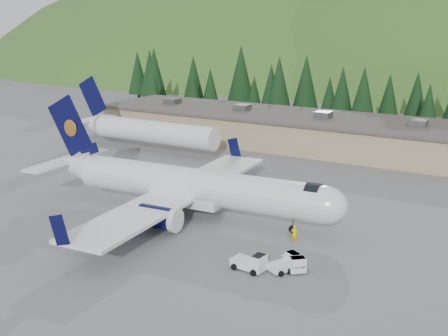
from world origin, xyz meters
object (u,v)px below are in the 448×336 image
second_airliner (141,130)px  terminal_building (294,129)px  baggage_tug_a (251,263)px  baggage_tug_c (287,263)px  airliner (187,186)px  baggage_tug_b (295,263)px  ramp_worker (294,234)px

second_airliner → terminal_building: (19.91, 16.00, -0.70)m
baggage_tug_a → baggage_tug_c: baggage_tug_a is taller
airliner → baggage_tug_c: size_ratio=12.04×
second_airliner → terminal_building: 25.55m
baggage_tug_c → baggage_tug_a: bearing=150.1°
terminal_building → airliner: bearing=-84.1°
baggage_tug_a → baggage_tug_b: bearing=36.7°
baggage_tug_c → ramp_worker: (-1.87, 5.88, 0.24)m
second_airliner → baggage_tug_c: 48.96m
ramp_worker → airliner: bearing=-20.1°
baggage_tug_a → ramp_worker: size_ratio=1.73×
terminal_building → ramp_worker: 43.20m
baggage_tug_a → baggage_tug_c: 3.03m
second_airliner → baggage_tug_a: (36.43, -31.04, -2.62)m
baggage_tug_a → ramp_worker: 7.50m
baggage_tug_c → terminal_building: size_ratio=0.04×
airliner → second_airliner: bearing=133.2°
second_airliner → baggage_tug_a: bearing=-40.4°
second_airliner → baggage_tug_a: second_airliner is taller
baggage_tug_b → terminal_building: 49.27m
baggage_tug_b → ramp_worker: 6.08m
baggage_tug_a → ramp_worker: ramp_worker is taller
ramp_worker → second_airliner: bearing=-46.0°
ramp_worker → baggage_tug_a: bearing=70.9°
airliner → terminal_building: size_ratio=0.52×
baggage_tug_a → baggage_tug_c: (2.59, 1.58, -0.06)m
airliner → baggage_tug_b: (15.75, -7.05, -2.60)m
baggage_tug_b → terminal_building: terminal_building is taller
airliner → baggage_tug_a: airliner is taller
airliner → ramp_worker: size_ratio=20.56×
baggage_tug_b → second_airliner: bearing=-167.9°
second_airliner → terminal_building: second_airliner is taller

